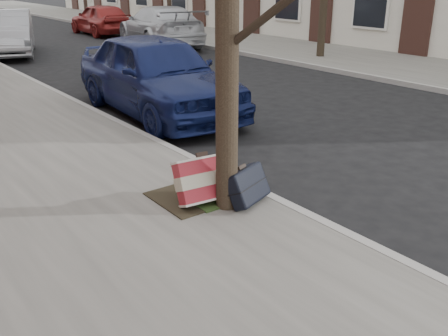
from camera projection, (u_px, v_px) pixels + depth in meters
ground at (383, 197)px, 6.09m from camera, size 120.00×120.00×0.00m
far_sidewalk at (202, 35)px, 21.59m from camera, size 4.00×70.00×0.12m
dirt_patch at (193, 196)px, 5.80m from camera, size 0.85×0.85×0.02m
suitcase_red at (207, 179)px, 5.61m from camera, size 0.74×0.46×0.54m
suitcase_navy at (248, 185)px, 5.57m from camera, size 0.64×0.49×0.44m
car_near_front at (157, 74)px, 9.45m from camera, size 2.09×4.59×1.53m
car_near_mid at (7, 33)px, 16.49m from camera, size 2.84×4.62×1.44m
car_far_front at (160, 26)px, 18.54m from camera, size 2.99×5.36×1.47m
car_far_back at (101, 19)px, 22.04m from camera, size 1.72×4.05×1.37m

